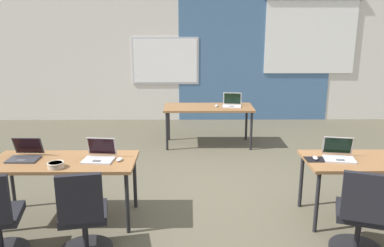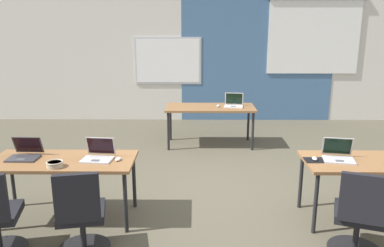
{
  "view_description": "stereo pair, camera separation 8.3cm",
  "coord_description": "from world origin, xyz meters",
  "px_view_note": "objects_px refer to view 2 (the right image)",
  "views": [
    {
      "loc": [
        -0.35,
        -4.72,
        2.22
      ],
      "look_at": [
        -0.31,
        0.39,
        0.88
      ],
      "focal_mm": 36.74,
      "sensor_mm": 36.0,
      "label": 1
    },
    {
      "loc": [
        -0.27,
        -4.72,
        2.22
      ],
      "look_at": [
        -0.31,
        0.39,
        0.88
      ],
      "focal_mm": 36.74,
      "sensor_mm": 36.0,
      "label": 2
    }
  ],
  "objects_px": {
    "desk_far_center": "(210,110)",
    "laptop_far_right": "(234,104)",
    "desk_near_right": "(376,166)",
    "snack_bowl": "(55,164)",
    "mouse_far_right": "(218,106)",
    "laptop_near_right_inner": "(338,155)",
    "chair_near_left_inner": "(81,220)",
    "desk_near_left": "(63,165)",
    "laptop_near_left_inner": "(98,155)",
    "chair_near_right_inner": "(358,221)",
    "mouse_near_right_inner": "(315,158)",
    "mouse_near_left_inner": "(118,159)",
    "laptop_near_left_end": "(25,154)"
  },
  "relations": [
    {
      "from": "desk_far_center",
      "to": "laptop_far_right",
      "type": "xyz_separation_m",
      "value": [
        0.43,
        0.03,
        0.11
      ]
    },
    {
      "from": "desk_near_right",
      "to": "snack_bowl",
      "type": "xyz_separation_m",
      "value": [
        -3.51,
        -0.23,
        0.1
      ]
    },
    {
      "from": "mouse_far_right",
      "to": "laptop_near_right_inner",
      "type": "bearing_deg",
      "value": -66.79
    },
    {
      "from": "chair_near_left_inner",
      "to": "laptop_near_right_inner",
      "type": "xyz_separation_m",
      "value": [
        2.69,
        0.77,
        0.39
      ]
    },
    {
      "from": "desk_near_left",
      "to": "chair_near_left_inner",
      "type": "xyz_separation_m",
      "value": [
        0.39,
        -0.74,
        -0.28
      ]
    },
    {
      "from": "laptop_near_left_inner",
      "to": "chair_near_left_inner",
      "type": "xyz_separation_m",
      "value": [
        -0.0,
        -0.76,
        -0.39
      ]
    },
    {
      "from": "desk_near_left",
      "to": "desk_far_center",
      "type": "xyz_separation_m",
      "value": [
        1.75,
        2.8,
        0.0
      ]
    },
    {
      "from": "chair_near_right_inner",
      "to": "laptop_far_right",
      "type": "relative_size",
      "value": 2.51
    },
    {
      "from": "mouse_far_right",
      "to": "desk_near_left",
      "type": "bearing_deg",
      "value": -124.1
    },
    {
      "from": "desk_near_right",
      "to": "laptop_far_right",
      "type": "relative_size",
      "value": 4.37
    },
    {
      "from": "laptop_near_right_inner",
      "to": "mouse_near_right_inner",
      "type": "distance_m",
      "value": 0.27
    },
    {
      "from": "chair_near_right_inner",
      "to": "desk_near_right",
      "type": "bearing_deg",
      "value": -102.88
    },
    {
      "from": "desk_near_right",
      "to": "desk_far_center",
      "type": "height_order",
      "value": "same"
    },
    {
      "from": "mouse_far_right",
      "to": "snack_bowl",
      "type": "xyz_separation_m",
      "value": [
        -1.9,
        -3.02,
        0.02
      ]
    },
    {
      "from": "snack_bowl",
      "to": "laptop_far_right",
      "type": "bearing_deg",
      "value": 54.47
    },
    {
      "from": "mouse_near_left_inner",
      "to": "mouse_near_right_inner",
      "type": "distance_m",
      "value": 2.18
    },
    {
      "from": "laptop_near_left_end",
      "to": "chair_near_left_inner",
      "type": "xyz_separation_m",
      "value": [
        0.84,
        -0.8,
        -0.39
      ]
    },
    {
      "from": "desk_near_left",
      "to": "mouse_near_right_inner",
      "type": "xyz_separation_m",
      "value": [
        2.81,
        0.0,
        0.08
      ]
    },
    {
      "from": "desk_far_center",
      "to": "laptop_near_right_inner",
      "type": "relative_size",
      "value": 4.28
    },
    {
      "from": "desk_near_left",
      "to": "chair_near_left_inner",
      "type": "bearing_deg",
      "value": -62.01
    },
    {
      "from": "mouse_near_right_inner",
      "to": "laptop_far_right",
      "type": "bearing_deg",
      "value": 102.58
    },
    {
      "from": "snack_bowl",
      "to": "desk_near_right",
      "type": "bearing_deg",
      "value": 3.7
    },
    {
      "from": "desk_near_left",
      "to": "mouse_near_right_inner",
      "type": "bearing_deg",
      "value": 0.04
    },
    {
      "from": "laptop_near_right_inner",
      "to": "mouse_far_right",
      "type": "bearing_deg",
      "value": 122.62
    },
    {
      "from": "chair_near_left_inner",
      "to": "laptop_far_right",
      "type": "distance_m",
      "value": 4.01
    },
    {
      "from": "desk_far_center",
      "to": "mouse_far_right",
      "type": "distance_m",
      "value": 0.16
    },
    {
      "from": "desk_near_right",
      "to": "mouse_far_right",
      "type": "bearing_deg",
      "value": 119.85
    },
    {
      "from": "laptop_near_left_inner",
      "to": "laptop_far_right",
      "type": "distance_m",
      "value": 3.32
    },
    {
      "from": "desk_far_center",
      "to": "desk_near_right",
      "type": "bearing_deg",
      "value": -57.99
    },
    {
      "from": "laptop_far_right",
      "to": "mouse_near_right_inner",
      "type": "bearing_deg",
      "value": -68.87
    },
    {
      "from": "laptop_near_left_inner",
      "to": "chair_near_left_inner",
      "type": "relative_size",
      "value": 0.39
    },
    {
      "from": "desk_far_center",
      "to": "chair_near_right_inner",
      "type": "xyz_separation_m",
      "value": [
        1.28,
        -3.54,
        -0.28
      ]
    },
    {
      "from": "mouse_far_right",
      "to": "laptop_near_left_inner",
      "type": "bearing_deg",
      "value": -118.37
    },
    {
      "from": "desk_near_left",
      "to": "laptop_near_left_end",
      "type": "bearing_deg",
      "value": 171.93
    },
    {
      "from": "chair_near_left_inner",
      "to": "desk_far_center",
      "type": "bearing_deg",
      "value": -121.88
    },
    {
      "from": "desk_near_left",
      "to": "desk_near_right",
      "type": "height_order",
      "value": "same"
    },
    {
      "from": "chair_near_left_inner",
      "to": "mouse_near_right_inner",
      "type": "distance_m",
      "value": 2.55
    },
    {
      "from": "laptop_near_left_end",
      "to": "snack_bowl",
      "type": "distance_m",
      "value": 0.53
    },
    {
      "from": "mouse_near_left_inner",
      "to": "mouse_near_right_inner",
      "type": "height_order",
      "value": "mouse_near_right_inner"
    },
    {
      "from": "desk_far_center",
      "to": "laptop_near_right_inner",
      "type": "xyz_separation_m",
      "value": [
        1.33,
        -2.76,
        0.11
      ]
    },
    {
      "from": "chair_near_left_inner",
      "to": "chair_near_right_inner",
      "type": "relative_size",
      "value": 1.0
    },
    {
      "from": "desk_near_left",
      "to": "chair_near_left_inner",
      "type": "height_order",
      "value": "chair_near_left_inner"
    },
    {
      "from": "desk_far_center",
      "to": "chair_near_right_inner",
      "type": "relative_size",
      "value": 1.74
    },
    {
      "from": "desk_far_center",
      "to": "snack_bowl",
      "type": "xyz_separation_m",
      "value": [
        -1.76,
        -3.03,
        0.1
      ]
    },
    {
      "from": "chair_near_left_inner",
      "to": "laptop_near_right_inner",
      "type": "relative_size",
      "value": 2.46
    },
    {
      "from": "mouse_near_left_inner",
      "to": "mouse_far_right",
      "type": "relative_size",
      "value": 1.03
    },
    {
      "from": "desk_far_center",
      "to": "chair_near_left_inner",
      "type": "distance_m",
      "value": 3.8
    },
    {
      "from": "laptop_near_right_inner",
      "to": "mouse_near_left_inner",
      "type": "bearing_deg",
      "value": -169.2
    },
    {
      "from": "desk_near_right",
      "to": "mouse_near_left_inner",
      "type": "height_order",
      "value": "mouse_near_left_inner"
    },
    {
      "from": "laptop_far_right",
      "to": "mouse_far_right",
      "type": "height_order",
      "value": "laptop_far_right"
    }
  ]
}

